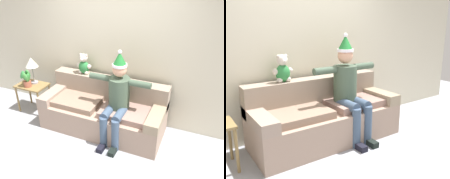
% 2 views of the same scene
% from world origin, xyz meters
% --- Properties ---
extents(ground_plane, '(10.00, 10.00, 0.00)m').
position_xyz_m(ground_plane, '(0.00, 0.00, 0.00)').
color(ground_plane, '#93969D').
extents(back_wall, '(7.00, 0.10, 2.70)m').
position_xyz_m(back_wall, '(0.00, 1.55, 1.35)').
color(back_wall, beige).
rests_on(back_wall, ground_plane).
extents(couch, '(2.13, 0.85, 0.88)m').
position_xyz_m(couch, '(0.00, 1.04, 0.35)').
color(couch, gray).
rests_on(couch, ground_plane).
extents(person_seated, '(1.02, 0.77, 1.53)m').
position_xyz_m(person_seated, '(0.31, 0.88, 0.78)').
color(person_seated, '#415341').
rests_on(person_seated, ground_plane).
extents(teddy_bear, '(0.29, 0.17, 0.38)m').
position_xyz_m(teddy_bear, '(-0.50, 1.30, 1.05)').
color(teddy_bear, '#2A763A').
rests_on(teddy_bear, couch).
extents(side_table, '(0.58, 0.41, 0.57)m').
position_xyz_m(side_table, '(-1.54, 1.03, 0.48)').
color(side_table, olive).
rests_on(side_table, ground_plane).
extents(table_lamp, '(0.24, 0.24, 0.53)m').
position_xyz_m(table_lamp, '(-1.53, 1.11, 0.98)').
color(table_lamp, gray).
rests_on(table_lamp, side_table).
extents(potted_plant, '(0.23, 0.22, 0.37)m').
position_xyz_m(potted_plant, '(-1.55, 0.93, 0.75)').
color(potted_plant, '#A45640').
rests_on(potted_plant, side_table).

